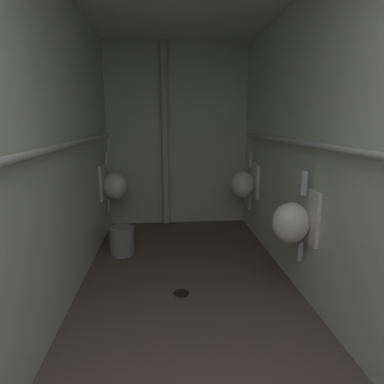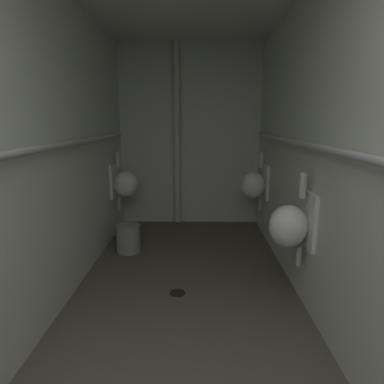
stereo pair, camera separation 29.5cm
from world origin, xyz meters
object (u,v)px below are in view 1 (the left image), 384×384
floor_drain (181,293)px  waste_bin (122,241)px  urinal_right_mid (293,221)px  urinal_right_far (245,183)px  standpipe_back_wall (165,137)px  urinal_left_mid (114,185)px

floor_drain → waste_bin: size_ratio=0.44×
urinal_right_mid → floor_drain: urinal_right_mid is taller
urinal_right_mid → urinal_right_far: 1.60m
standpipe_back_wall → floor_drain: (0.11, -1.95, -1.26)m
urinal_left_mid → standpipe_back_wall: standpipe_back_wall is taller
urinal_right_mid → standpipe_back_wall: size_ratio=0.31×
urinal_right_far → waste_bin: size_ratio=2.37×
floor_drain → waste_bin: (-0.62, 0.91, 0.16)m
urinal_left_mid → urinal_right_mid: bearing=-44.5°
urinal_right_far → standpipe_back_wall: standpipe_back_wall is taller
standpipe_back_wall → floor_drain: 2.32m
urinal_left_mid → standpipe_back_wall: (0.66, 0.47, 0.57)m
floor_drain → urinal_right_mid: bearing=-9.9°
standpipe_back_wall → waste_bin: (-0.50, -1.04, -1.10)m
urinal_right_far → waste_bin: (-1.52, -0.53, -0.53)m
urinal_right_far → standpipe_back_wall: size_ratio=0.31×
urinal_right_mid → waste_bin: urinal_right_mid is taller
urinal_right_far → floor_drain: size_ratio=5.39×
waste_bin → floor_drain: bearing=-55.9°
floor_drain → waste_bin: waste_bin is taller
urinal_right_mid → floor_drain: bearing=170.1°
floor_drain → waste_bin: 1.11m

